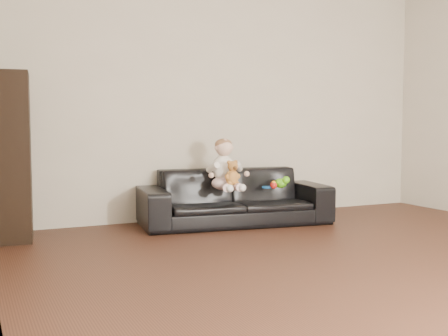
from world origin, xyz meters
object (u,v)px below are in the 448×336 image
toy_green (281,183)px  toy_rattle (274,185)px  sofa (235,197)px  cabinet (8,157)px  teddy_bear (232,173)px  baby (225,167)px  toy_blue_disc (267,187)px

toy_green → toy_rattle: toy_green is taller
sofa → cabinet: cabinet is taller
teddy_bear → toy_rattle: (0.49, 0.05, -0.14)m
cabinet → teddy_bear: (1.99, -0.36, -0.19)m
baby → toy_rattle: (0.50, -0.10, -0.19)m
cabinet → baby: size_ratio=2.88×
baby → toy_rattle: bearing=2.4°
teddy_bear → toy_blue_disc: size_ratio=2.13×
teddy_bear → toy_green: bearing=21.1°
baby → teddy_bear: size_ratio=2.10×
sofa → teddy_bear: (-0.15, -0.26, 0.27)m
cabinet → toy_rattle: cabinet is taller
cabinet → toy_green: (2.58, -0.28, -0.32)m
sofa → cabinet: size_ratio=1.30×
baby → toy_green: size_ratio=3.56×
cabinet → baby: cabinet is taller
baby → toy_blue_disc: bearing=13.1°
teddy_bear → toy_rattle: teddy_bear is taller
toy_blue_disc → cabinet: bearing=175.1°
teddy_bear → toy_green: size_ratio=1.69×
toy_blue_disc → baby: bearing=179.3°
toy_rattle → toy_blue_disc: bearing=100.5°
sofa → toy_blue_disc: size_ratio=16.69×
baby → toy_green: 0.63m
cabinet → baby: (1.98, -0.21, -0.14)m
baby → sofa: bearing=47.1°
cabinet → teddy_bear: cabinet is taller
cabinet → toy_blue_disc: size_ratio=12.86×
baby → teddy_bear: 0.16m
cabinet → toy_blue_disc: 2.50m
toy_green → toy_blue_disc: bearing=150.9°
cabinet → toy_rattle: size_ratio=20.73×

